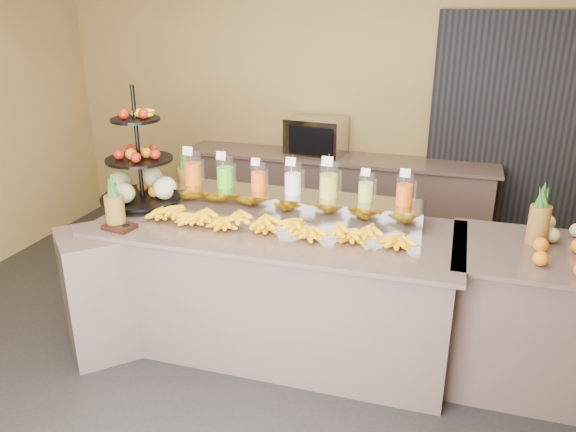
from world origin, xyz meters
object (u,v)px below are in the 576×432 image
at_px(condiment_caddy, 120,227).
at_px(oven_warmer, 316,137).
at_px(fruit_stand, 146,175).
at_px(pitcher_tray, 293,204).
at_px(right_fruit_pile, 567,244).
at_px(banana_heap, 270,220).

relative_size(condiment_caddy, oven_warmer, 0.36).
distance_m(fruit_stand, oven_warmer, 1.98).
bearing_deg(condiment_caddy, pitcher_tray, 31.03).
bearing_deg(pitcher_tray, condiment_caddy, -148.97).
bearing_deg(fruit_stand, right_fruit_pile, -13.56).
distance_m(fruit_stand, condiment_caddy, 0.55).
height_order(fruit_stand, right_fruit_pile, fruit_stand).
height_order(right_fruit_pile, oven_warmer, oven_warmer).
relative_size(banana_heap, condiment_caddy, 9.58).
bearing_deg(condiment_caddy, fruit_stand, 98.67).
xyz_separation_m(banana_heap, right_fruit_pile, (1.83, 0.13, 0.01)).
height_order(banana_heap, condiment_caddy, banana_heap).
bearing_deg(pitcher_tray, banana_heap, -99.78).
distance_m(pitcher_tray, oven_warmer, 1.69).
height_order(banana_heap, oven_warmer, oven_warmer).
distance_m(pitcher_tray, banana_heap, 0.35).
distance_m(right_fruit_pile, oven_warmer, 2.77).
bearing_deg(pitcher_tray, right_fruit_pile, -6.73).
distance_m(fruit_stand, right_fruit_pile, 2.89).
xyz_separation_m(fruit_stand, condiment_caddy, (0.08, -0.50, -0.21)).
distance_m(pitcher_tray, fruit_stand, 1.13).
height_order(pitcher_tray, oven_warmer, oven_warmer).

